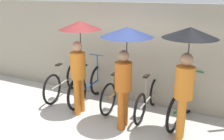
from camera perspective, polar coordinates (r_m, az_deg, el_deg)
ground_plane at (r=4.79m, az=-6.45°, el=-14.93°), size 30.00×30.00×0.00m
back_wall at (r=5.92m, az=3.28°, el=3.86°), size 11.09×0.12×2.33m
parked_bicycle_0 at (r=6.46m, az=-10.96°, el=-2.56°), size 0.44×1.80×0.99m
parked_bicycle_1 at (r=6.02m, az=-5.45°, el=-3.65°), size 0.44×1.75×1.06m
parked_bicycle_2 at (r=5.76m, az=1.30°, el=-4.80°), size 0.44×1.67×0.98m
parked_bicycle_3 at (r=5.48m, az=8.21°, el=-6.48°), size 0.44×1.65×1.06m
parked_bicycle_4 at (r=5.30m, az=15.92°, el=-7.51°), size 0.44×1.69×0.98m
pedestrian_leading at (r=5.21m, az=-7.51°, el=5.77°), size 0.88×0.88×2.00m
pedestrian_center at (r=4.57m, az=3.15°, el=4.51°), size 0.98×0.98×1.95m
pedestrian_trailing at (r=4.32m, az=16.89°, el=3.14°), size 0.92×0.92×2.01m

